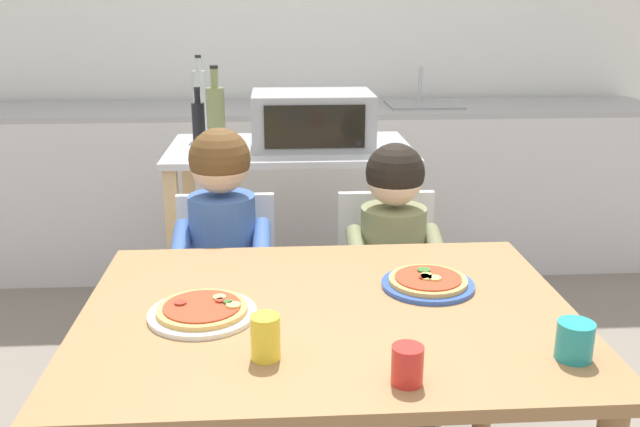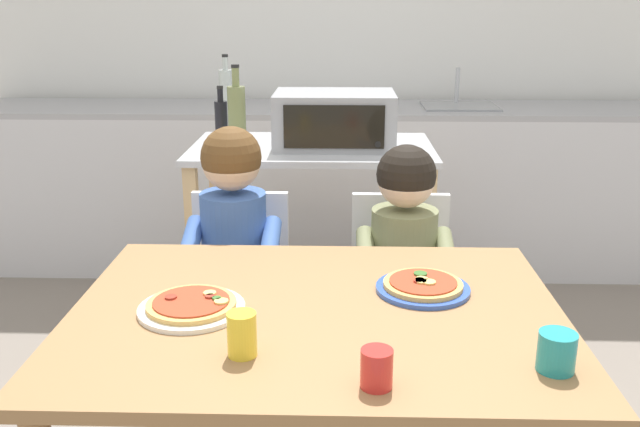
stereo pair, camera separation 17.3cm
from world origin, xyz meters
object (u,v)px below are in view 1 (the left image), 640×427
at_px(drinking_cup_red, 407,365).
at_px(drinking_cup_teal, 575,341).
at_px(toaster_oven, 312,119).
at_px(pizza_plate_white, 203,311).
at_px(bottle_clear_vinegar, 216,119).
at_px(dining_chair_right, 388,291).
at_px(bottle_dark_olive_oil, 199,125).
at_px(drinking_cup_yellow, 265,337).
at_px(dining_chair_left, 227,295).
at_px(dining_table, 328,349).
at_px(child_in_blue_striped_shirt, 222,250).
at_px(child_in_olive_shirt, 395,256).
at_px(kitchen_island_cart, 291,216).
at_px(pizza_plate_blue_rimmed, 428,282).
at_px(bottle_tall_green_wine, 200,104).

height_order(drinking_cup_red, drinking_cup_teal, drinking_cup_teal).
bearing_deg(toaster_oven, pizza_plate_white, -104.63).
height_order(bottle_clear_vinegar, dining_chair_right, bottle_clear_vinegar).
relative_size(bottle_dark_olive_oil, drinking_cup_yellow, 2.58).
height_order(dining_chair_right, drinking_cup_yellow, drinking_cup_yellow).
height_order(toaster_oven, dining_chair_left, toaster_oven).
height_order(dining_chair_left, drinking_cup_yellow, drinking_cup_yellow).
height_order(dining_table, dining_chair_left, dining_chair_left).
distance_m(child_in_blue_striped_shirt, child_in_olive_shirt, 0.57).
bearing_deg(child_in_olive_shirt, dining_chair_right, 90.00).
bearing_deg(bottle_clear_vinegar, drinking_cup_red, -72.03).
distance_m(dining_table, child_in_olive_shirt, 0.66).
height_order(dining_table, drinking_cup_teal, drinking_cup_teal).
xyz_separation_m(dining_chair_left, pizza_plate_white, (0.00, -0.74, 0.29)).
relative_size(kitchen_island_cart, child_in_olive_shirt, 0.98).
xyz_separation_m(pizza_plate_blue_rimmed, drinking_cup_teal, (0.22, -0.39, 0.03)).
bearing_deg(dining_chair_left, drinking_cup_yellow, -80.94).
xyz_separation_m(dining_table, pizza_plate_blue_rimmed, (0.27, 0.12, 0.12)).
bearing_deg(pizza_plate_white, child_in_blue_striped_shirt, 90.05).
xyz_separation_m(child_in_olive_shirt, drinking_cup_red, (-0.14, -0.94, 0.13)).
relative_size(toaster_oven, child_in_blue_striped_shirt, 0.45).
xyz_separation_m(dining_chair_right, child_in_olive_shirt, (-0.00, -0.12, 0.18)).
bearing_deg(bottle_tall_green_wine, pizza_plate_blue_rimmed, -61.99).
distance_m(toaster_oven, pizza_plate_white, 1.33).
height_order(dining_chair_left, child_in_blue_striped_shirt, child_in_blue_striped_shirt).
height_order(pizza_plate_white, pizza_plate_blue_rimmed, same).
relative_size(bottle_dark_olive_oil, dining_chair_left, 0.31).
bearing_deg(bottle_tall_green_wine, dining_chair_left, -79.33).
bearing_deg(kitchen_island_cart, dining_table, -87.24).
bearing_deg(bottle_tall_green_wine, drinking_cup_teal, -61.59).
bearing_deg(dining_table, child_in_blue_striped_shirt, 116.32).
distance_m(kitchen_island_cart, pizza_plate_white, 1.30).
bearing_deg(pizza_plate_blue_rimmed, pizza_plate_white, -166.47).
bearing_deg(dining_chair_right, toaster_oven, 114.44).
xyz_separation_m(dining_chair_right, pizza_plate_blue_rimmed, (-0.00, -0.60, 0.29)).
height_order(child_in_blue_striped_shirt, drinking_cup_yellow, child_in_blue_striped_shirt).
relative_size(kitchen_island_cart, dining_chair_right, 1.21).
bearing_deg(child_in_olive_shirt, pizza_plate_blue_rimmed, -90.00).
xyz_separation_m(kitchen_island_cart, bottle_clear_vinegar, (-0.28, -0.14, 0.44)).
relative_size(toaster_oven, dining_chair_right, 0.59).
bearing_deg(kitchen_island_cart, bottle_clear_vinegar, -152.89).
xyz_separation_m(pizza_plate_white, drinking_cup_red, (0.43, -0.33, 0.03)).
relative_size(dining_chair_left, pizza_plate_blue_rimmed, 3.35).
bearing_deg(bottle_tall_green_wine, kitchen_island_cart, -27.36).
height_order(dining_table, pizza_plate_blue_rimmed, pizza_plate_blue_rimmed).
xyz_separation_m(pizza_plate_white, drinking_cup_teal, (0.79, -0.25, 0.03)).
bearing_deg(pizza_plate_white, bottle_clear_vinegar, 92.22).
distance_m(kitchen_island_cart, dining_table, 1.25).
bearing_deg(pizza_plate_white, dining_table, 3.78).
bearing_deg(pizza_plate_white, bottle_dark_olive_oil, 95.64).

